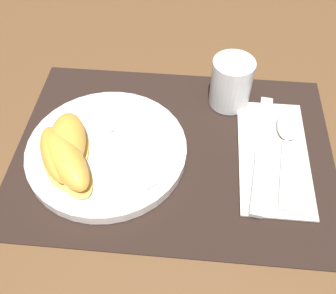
{
  "coord_description": "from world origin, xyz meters",
  "views": [
    {
      "loc": [
        0.02,
        -0.36,
        0.45
      ],
      "look_at": [
        -0.01,
        -0.01,
        0.02
      ],
      "focal_mm": 42.0,
      "sensor_mm": 36.0,
      "label": 1
    }
  ],
  "objects": [
    {
      "name": "citrus_wedge_0",
      "position": [
        -0.15,
        -0.03,
        0.04
      ],
      "size": [
        0.08,
        0.12,
        0.04
      ],
      "color": "#F7C656",
      "rests_on": "plate"
    },
    {
      "name": "ground_plane",
      "position": [
        0.0,
        0.0,
        0.0
      ],
      "size": [
        3.0,
        3.0,
        0.0
      ],
      "primitive_type": "plane",
      "color": "brown"
    },
    {
      "name": "spoon",
      "position": [
        0.17,
        0.03,
        0.01
      ],
      "size": [
        0.05,
        0.18,
        0.01
      ],
      "color": "silver",
      "rests_on": "napkin"
    },
    {
      "name": "knife",
      "position": [
        0.13,
        -0.0,
        0.01
      ],
      "size": [
        0.05,
        0.22,
        0.01
      ],
      "color": "silver",
      "rests_on": "napkin"
    },
    {
      "name": "citrus_wedge_2",
      "position": [
        -0.14,
        -0.06,
        0.04
      ],
      "size": [
        0.11,
        0.12,
        0.04
      ],
      "color": "#F7C656",
      "rests_on": "plate"
    },
    {
      "name": "citrus_wedge_1",
      "position": [
        -0.16,
        -0.05,
        0.04
      ],
      "size": [
        0.09,
        0.11,
        0.04
      ],
      "color": "#F7C656",
      "rests_on": "plate"
    },
    {
      "name": "fork",
      "position": [
        -0.09,
        -0.0,
        0.02
      ],
      "size": [
        0.14,
        0.15,
        0.0
      ],
      "color": "silver",
      "rests_on": "plate"
    },
    {
      "name": "placemat",
      "position": [
        0.0,
        0.0,
        0.0
      ],
      "size": [
        0.47,
        0.34,
        0.0
      ],
      "color": "black",
      "rests_on": "ground_plane"
    },
    {
      "name": "plate",
      "position": [
        -0.1,
        -0.02,
        0.01
      ],
      "size": [
        0.23,
        0.23,
        0.02
      ],
      "color": "white",
      "rests_on": "placemat"
    },
    {
      "name": "juice_glass",
      "position": [
        0.08,
        0.11,
        0.04
      ],
      "size": [
        0.06,
        0.06,
        0.08
      ],
      "color": "silver",
      "rests_on": "placemat"
    },
    {
      "name": "napkin",
      "position": [
        0.14,
        -0.0,
        0.01
      ],
      "size": [
        0.1,
        0.21,
        0.0
      ],
      "color": "silver",
      "rests_on": "placemat"
    }
  ]
}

